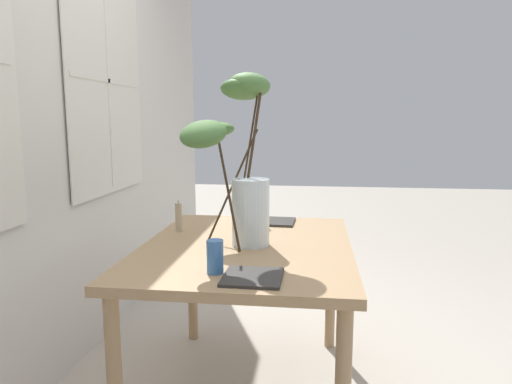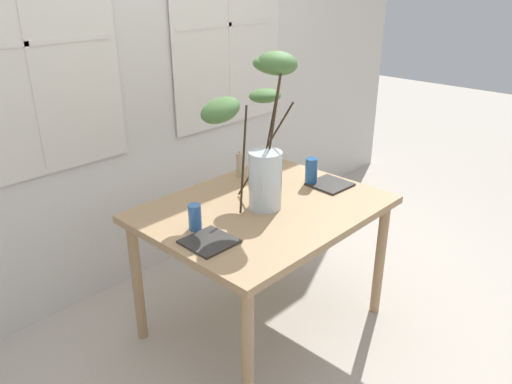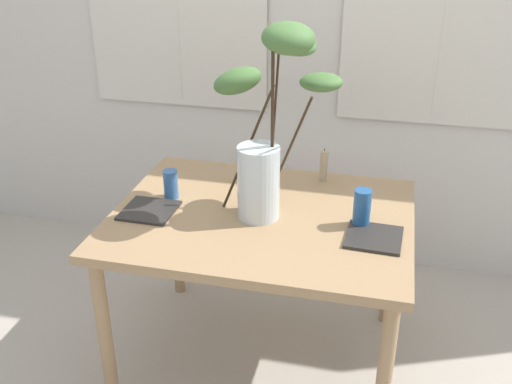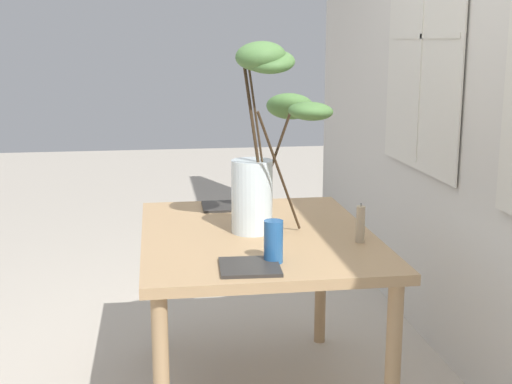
{
  "view_description": "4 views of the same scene",
  "coord_description": "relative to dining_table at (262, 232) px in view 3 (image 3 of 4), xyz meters",
  "views": [
    {
      "loc": [
        -1.95,
        -0.28,
        1.27
      ],
      "look_at": [
        0.03,
        -0.04,
        0.96
      ],
      "focal_mm": 32.13,
      "sensor_mm": 36.0,
      "label": 1
    },
    {
      "loc": [
        -1.69,
        -1.54,
        1.81
      ],
      "look_at": [
        -0.06,
        -0.01,
        0.83
      ],
      "focal_mm": 35.08,
      "sensor_mm": 36.0,
      "label": 2
    },
    {
      "loc": [
        0.46,
        -2.02,
        1.86
      ],
      "look_at": [
        -0.01,
        -0.07,
        0.86
      ],
      "focal_mm": 41.67,
      "sensor_mm": 36.0,
      "label": 3
    },
    {
      "loc": [
        2.66,
        -0.4,
        1.49
      ],
      "look_at": [
        -0.07,
        0.01,
        0.88
      ],
      "focal_mm": 48.93,
      "sensor_mm": 36.0,
      "label": 4
    }
  ],
  "objects": [
    {
      "name": "vase_with_branches",
      "position": [
        0.02,
        0.04,
        0.47
      ],
      "size": [
        0.59,
        0.41,
        0.76
      ],
      "color": "silver",
      "rests_on": "dining_table"
    },
    {
      "name": "back_wall_with_windows",
      "position": [
        -0.0,
        0.99,
        0.71
      ],
      "size": [
        5.34,
        0.14,
        2.71
      ],
      "color": "beige",
      "rests_on": "ground"
    },
    {
      "name": "dining_table",
      "position": [
        0.0,
        0.0,
        0.0
      ],
      "size": [
        1.18,
        0.92,
        0.73
      ],
      "color": "tan",
      "rests_on": "ground"
    },
    {
      "name": "pillar_candle",
      "position": [
        0.19,
        0.37,
        0.15
      ],
      "size": [
        0.03,
        0.03,
        0.15
      ],
      "color": "tan",
      "rests_on": "dining_table"
    },
    {
      "name": "drinking_glass_blue_left",
      "position": [
        -0.4,
        0.06,
        0.14
      ],
      "size": [
        0.06,
        0.06,
        0.12
      ],
      "primitive_type": "cylinder",
      "color": "#386BAD",
      "rests_on": "dining_table"
    },
    {
      "name": "plate_square_left",
      "position": [
        -0.44,
        -0.08,
        0.09
      ],
      "size": [
        0.21,
        0.21,
        0.01
      ],
      "primitive_type": "cube",
      "rotation": [
        0.0,
        0.0,
        -0.02
      ],
      "color": "#2D2B28",
      "rests_on": "dining_table"
    },
    {
      "name": "plate_square_right",
      "position": [
        0.44,
        -0.09,
        0.09
      ],
      "size": [
        0.21,
        0.21,
        0.01
      ],
      "primitive_type": "cube",
      "rotation": [
        0.0,
        0.0,
        -0.05
      ],
      "color": "#2D2B28",
      "rests_on": "dining_table"
    },
    {
      "name": "ground",
      "position": [
        0.0,
        0.0,
        -0.65
      ],
      "size": [
        14.0,
        14.0,
        0.0
      ],
      "primitive_type": "plane",
      "color": "#B7AD9E"
    },
    {
      "name": "drinking_glass_blue_right",
      "position": [
        0.39,
        -0.0,
        0.16
      ],
      "size": [
        0.07,
        0.07,
        0.15
      ],
      "primitive_type": "cylinder",
      "color": "#235693",
      "rests_on": "dining_table"
    }
  ]
}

